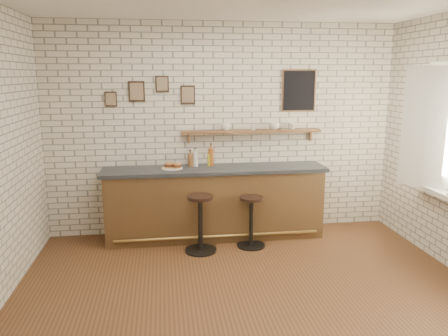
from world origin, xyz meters
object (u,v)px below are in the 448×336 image
at_px(bar_counter, 215,202).
at_px(bitters_bottle_white, 196,159).
at_px(ciabatta_sandwich, 173,165).
at_px(sandwich_plate, 172,168).
at_px(shelf_cup_a, 226,127).
at_px(shelf_cup_d, 293,126).
at_px(shelf_cup_c, 275,126).
at_px(condiment_bottle_yellow, 210,159).
at_px(bar_stool_left, 200,222).
at_px(bitters_bottle_brown, 190,160).
at_px(bar_stool_right, 251,220).
at_px(bitters_bottle_amber, 211,157).
at_px(shelf_cup_b, 253,127).

height_order(bar_counter, bitters_bottle_white, bitters_bottle_white).
relative_size(ciabatta_sandwich, bitters_bottle_white, 1.00).
bearing_deg(sandwich_plate, shelf_cup_a, 13.43).
bearing_deg(shelf_cup_d, shelf_cup_c, 174.38).
height_order(condiment_bottle_yellow, bar_stool_left, condiment_bottle_yellow).
xyz_separation_m(bitters_bottle_brown, bar_stool_right, (0.77, -0.56, -0.74)).
bearing_deg(shelf_cup_d, bitters_bottle_brown, 177.22).
relative_size(bitters_bottle_white, bar_stool_left, 0.35).
height_order(bar_stool_left, bar_stool_right, bar_stool_left).
bearing_deg(bar_counter, sandwich_plate, 178.47).
bearing_deg(bitters_bottle_amber, bar_stool_right, -49.43).
distance_m(bar_stool_left, bar_stool_right, 0.69).
bearing_deg(bar_stool_left, bitters_bottle_white, 90.47).
xyz_separation_m(bitters_bottle_amber, shelf_cup_d, (1.20, 0.07, 0.40)).
distance_m(ciabatta_sandwich, shelf_cup_b, 1.27).
bearing_deg(sandwich_plate, shelf_cup_b, 9.00).
relative_size(bitters_bottle_white, condiment_bottle_yellow, 1.21).
bearing_deg(bitters_bottle_white, ciabatta_sandwich, -160.83).
bearing_deg(shelf_cup_a, bitters_bottle_brown, 170.84).
height_order(sandwich_plate, shelf_cup_a, shelf_cup_a).
bearing_deg(bar_counter, ciabatta_sandwich, 178.44).
relative_size(condiment_bottle_yellow, bar_stool_left, 0.29).
xyz_separation_m(sandwich_plate, shelf_cup_b, (1.17, 0.19, 0.53)).
distance_m(bar_stool_right, shelf_cup_b, 1.34).
bearing_deg(shelf_cup_c, bar_stool_right, 133.69).
bearing_deg(condiment_bottle_yellow, bitters_bottle_amber, 0.00).
distance_m(shelf_cup_a, shelf_cup_c, 0.71).
bearing_deg(shelf_cup_a, ciabatta_sandwich, 176.34).
distance_m(bar_counter, shelf_cup_c, 1.39).
bearing_deg(bar_stool_left, bitters_bottle_amber, 71.39).
xyz_separation_m(bar_counter, shelf_cup_a, (0.19, 0.20, 1.05)).
height_order(sandwich_plate, condiment_bottle_yellow, condiment_bottle_yellow).
height_order(sandwich_plate, bitters_bottle_brown, bitters_bottle_brown).
xyz_separation_m(bitters_bottle_brown, shelf_cup_d, (1.49, 0.07, 0.44)).
bearing_deg(condiment_bottle_yellow, shelf_cup_a, 17.01).
bearing_deg(condiment_bottle_yellow, bar_stool_right, -48.53).
bearing_deg(condiment_bottle_yellow, shelf_cup_d, 3.48).
xyz_separation_m(ciabatta_sandwich, shelf_cup_b, (1.16, 0.19, 0.48)).
distance_m(shelf_cup_b, shelf_cup_c, 0.31).
relative_size(bar_counter, shelf_cup_a, 23.73).
xyz_separation_m(bar_counter, bitters_bottle_white, (-0.26, 0.13, 0.61)).
height_order(sandwich_plate, shelf_cup_c, shelf_cup_c).
height_order(bitters_bottle_white, shelf_cup_b, shelf_cup_b).
bearing_deg(bitters_bottle_amber, bitters_bottle_white, 180.00).
bearing_deg(bitters_bottle_amber, bar_counter, -72.52).
bearing_deg(ciabatta_sandwich, bar_stool_left, -58.04).
xyz_separation_m(bar_stool_right, shelf_cup_b, (0.14, 0.63, 1.17)).
height_order(bar_stool_left, shelf_cup_a, shelf_cup_a).
height_order(bitters_bottle_white, shelf_cup_a, shelf_cup_a).
height_order(ciabatta_sandwich, shelf_cup_d, shelf_cup_d).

